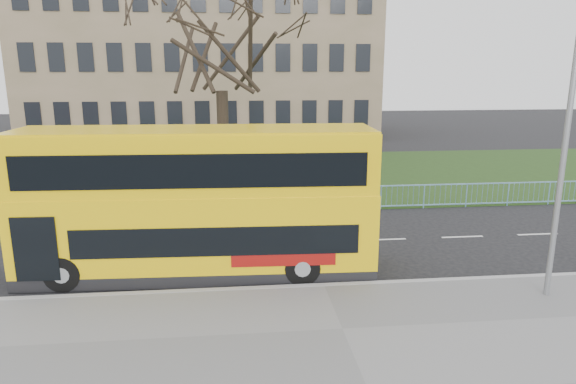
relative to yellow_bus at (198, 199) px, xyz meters
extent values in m
plane|color=black|center=(3.60, -0.05, -2.37)|extent=(120.00, 120.00, 0.00)
cube|color=#9A9A9D|center=(3.60, -1.60, -2.30)|extent=(80.00, 0.20, 0.14)
cube|color=#203714|center=(3.60, 14.25, -2.33)|extent=(80.00, 15.40, 0.08)
cube|color=#77674B|center=(-1.40, 34.95, 4.63)|extent=(30.00, 15.00, 14.00)
cube|color=yellow|center=(0.00, 0.01, -1.03)|extent=(10.63, 2.90, 1.96)
cube|color=yellow|center=(0.00, 0.01, 0.12)|extent=(10.63, 2.90, 0.34)
cube|color=yellow|center=(0.00, 0.01, 1.17)|extent=(10.57, 2.85, 1.76)
cube|color=black|center=(0.56, -1.27, -0.95)|extent=(8.13, 0.34, 0.85)
cube|color=black|center=(-0.05, -1.23, 1.08)|extent=(9.69, 0.40, 0.95)
cylinder|color=black|center=(-3.80, -0.98, -1.85)|extent=(1.05, 0.32, 1.04)
cylinder|color=black|center=(3.02, -1.23, -1.85)|extent=(1.05, 0.32, 1.04)
cylinder|color=gray|center=(9.60, -2.86, 1.67)|extent=(0.16, 0.16, 7.84)
camera|label=1|loc=(1.14, -15.14, 3.83)|focal=32.00mm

